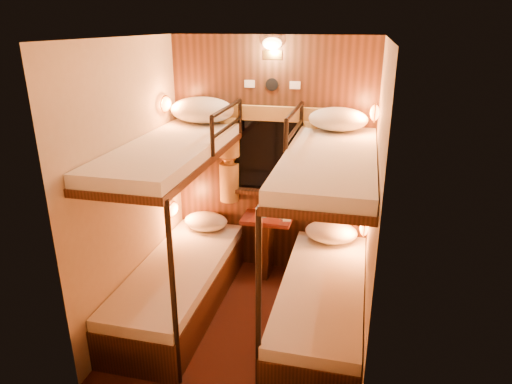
% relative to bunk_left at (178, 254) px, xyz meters
% --- Properties ---
extents(floor, '(2.10, 2.10, 0.00)m').
position_rel_bunk_left_xyz_m(floor, '(0.65, -0.07, -0.56)').
color(floor, '#3C1410').
rests_on(floor, ground).
extents(ceiling, '(2.10, 2.10, 0.00)m').
position_rel_bunk_left_xyz_m(ceiling, '(0.65, -0.07, 1.84)').
color(ceiling, silver).
rests_on(ceiling, wall_back).
extents(wall_back, '(2.40, 0.00, 2.40)m').
position_rel_bunk_left_xyz_m(wall_back, '(0.65, 0.98, 0.64)').
color(wall_back, '#C6B293').
rests_on(wall_back, floor).
extents(wall_front, '(2.40, 0.00, 2.40)m').
position_rel_bunk_left_xyz_m(wall_front, '(0.65, -1.12, 0.64)').
color(wall_front, '#C6B293').
rests_on(wall_front, floor).
extents(wall_left, '(0.00, 2.40, 2.40)m').
position_rel_bunk_left_xyz_m(wall_left, '(-0.35, -0.07, 0.64)').
color(wall_left, '#C6B293').
rests_on(wall_left, floor).
extents(wall_right, '(0.00, 2.40, 2.40)m').
position_rel_bunk_left_xyz_m(wall_right, '(1.65, -0.07, 0.64)').
color(wall_right, '#C6B293').
rests_on(wall_right, floor).
extents(back_panel, '(2.00, 0.03, 2.40)m').
position_rel_bunk_left_xyz_m(back_panel, '(0.65, 0.97, 0.64)').
color(back_panel, black).
rests_on(back_panel, floor).
extents(bunk_left, '(0.72, 1.90, 1.82)m').
position_rel_bunk_left_xyz_m(bunk_left, '(0.00, 0.00, 0.00)').
color(bunk_left, black).
rests_on(bunk_left, floor).
extents(bunk_right, '(0.72, 1.90, 1.82)m').
position_rel_bunk_left_xyz_m(bunk_right, '(1.30, 0.00, 0.00)').
color(bunk_right, black).
rests_on(bunk_right, floor).
extents(window, '(1.00, 0.12, 0.79)m').
position_rel_bunk_left_xyz_m(window, '(0.65, 0.94, 0.62)').
color(window, black).
rests_on(window, back_panel).
extents(curtains, '(1.10, 0.22, 1.00)m').
position_rel_bunk_left_xyz_m(curtains, '(0.65, 0.90, 0.71)').
color(curtains, olive).
rests_on(curtains, back_panel).
extents(back_fixtures, '(0.54, 0.09, 0.48)m').
position_rel_bunk_left_xyz_m(back_fixtures, '(0.65, 0.93, 1.69)').
color(back_fixtures, black).
rests_on(back_fixtures, back_panel).
extents(reading_lamps, '(2.00, 0.20, 1.25)m').
position_rel_bunk_left_xyz_m(reading_lamps, '(0.65, 0.63, 0.68)').
color(reading_lamps, orange).
rests_on(reading_lamps, wall_left).
extents(table, '(0.50, 0.34, 0.66)m').
position_rel_bunk_left_xyz_m(table, '(0.65, 0.78, -0.14)').
color(table, '#5E2515').
rests_on(table, floor).
extents(bottle_left, '(0.07, 0.07, 0.24)m').
position_rel_bunk_left_xyz_m(bottle_left, '(0.61, 0.77, 0.20)').
color(bottle_left, '#99BFE5').
rests_on(bottle_left, table).
extents(bottle_right, '(0.08, 0.08, 0.26)m').
position_rel_bunk_left_xyz_m(bottle_right, '(0.79, 0.78, 0.21)').
color(bottle_right, '#99BFE5').
rests_on(bottle_right, table).
extents(sachet_a, '(0.09, 0.07, 0.01)m').
position_rel_bunk_left_xyz_m(sachet_a, '(0.86, 0.74, 0.09)').
color(sachet_a, silver).
rests_on(sachet_a, table).
extents(sachet_b, '(0.09, 0.08, 0.01)m').
position_rel_bunk_left_xyz_m(sachet_b, '(0.69, 0.87, 0.09)').
color(sachet_b, silver).
rests_on(sachet_b, table).
extents(pillow_lower_left, '(0.46, 0.33, 0.18)m').
position_rel_bunk_left_xyz_m(pillow_lower_left, '(-0.00, 0.75, -0.01)').
color(pillow_lower_left, silver).
rests_on(pillow_lower_left, bunk_left).
extents(pillow_lower_right, '(0.51, 0.37, 0.20)m').
position_rel_bunk_left_xyz_m(pillow_lower_right, '(1.30, 0.77, -0.00)').
color(pillow_lower_right, silver).
rests_on(pillow_lower_right, bunk_right).
extents(pillow_upper_left, '(0.63, 0.45, 0.25)m').
position_rel_bunk_left_xyz_m(pillow_upper_left, '(-0.00, 0.77, 1.15)').
color(pillow_upper_left, silver).
rests_on(pillow_upper_left, bunk_left).
extents(pillow_upper_right, '(0.53, 0.38, 0.21)m').
position_rel_bunk_left_xyz_m(pillow_upper_right, '(1.30, 0.73, 1.13)').
color(pillow_upper_right, silver).
rests_on(pillow_upper_right, bunk_right).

